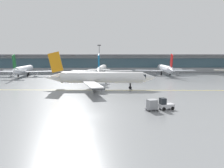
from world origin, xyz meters
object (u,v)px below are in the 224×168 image
object	(u,v)px
cargo_dolly_lead	(152,105)
apron_light_mast_1	(99,58)
gate_airplane_1	(24,70)
gate_airplane_2	(102,69)
baggage_tug	(165,105)
gate_airplane_3	(165,69)
taxiing_regional_jet	(100,78)

from	to	relation	value
cargo_dolly_lead	apron_light_mast_1	xyz separation A→B (m)	(-11.22, 82.00, 6.88)
gate_airplane_1	gate_airplane_2	distance (m)	34.44
gate_airplane_2	baggage_tug	world-z (taller)	gate_airplane_2
gate_airplane_3	cargo_dolly_lead	world-z (taller)	gate_airplane_3
gate_airplane_2	baggage_tug	size ratio (longest dim) A/B	10.50
gate_airplane_2	gate_airplane_3	size ratio (longest dim) A/B	1.00
gate_airplane_1	gate_airplane_2	size ratio (longest dim) A/B	0.98
gate_airplane_3	gate_airplane_1	bearing A→B (deg)	96.09
gate_airplane_2	cargo_dolly_lead	world-z (taller)	gate_airplane_2
gate_airplane_3	taxiing_regional_jet	world-z (taller)	taxiing_regional_jet
gate_airplane_2	taxiing_regional_jet	bearing A→B (deg)	-175.02
gate_airplane_3	baggage_tug	xyz separation A→B (m)	(-17.20, -67.80, -2.10)
gate_airplane_2	taxiing_regional_jet	xyz separation A→B (m)	(0.20, -40.71, 0.18)
gate_airplane_2	baggage_tug	distance (m)	66.79
gate_airplane_1	apron_light_mast_1	distance (m)	37.81
taxiing_regional_jet	cargo_dolly_lead	xyz separation A→B (m)	(9.56, -25.55, -2.11)
baggage_tug	cargo_dolly_lead	world-z (taller)	baggage_tug
taxiing_regional_jet	apron_light_mast_1	size ratio (longest dim) A/B	2.20
apron_light_mast_1	cargo_dolly_lead	bearing A→B (deg)	-82.21
gate_airplane_3	apron_light_mast_1	bearing A→B (deg)	68.52
taxiing_regional_jet	apron_light_mast_1	world-z (taller)	apron_light_mast_1
baggage_tug	apron_light_mast_1	bearing A→B (deg)	85.18
taxiing_regional_jet	apron_light_mast_1	bearing A→B (deg)	94.31
gate_airplane_3	apron_light_mast_1	world-z (taller)	apron_light_mast_1
baggage_tug	gate_airplane_3	bearing A→B (deg)	61.36
apron_light_mast_1	gate_airplane_2	bearing A→B (deg)	-84.70
gate_airplane_2	apron_light_mast_1	size ratio (longest dim) A/B	2.08
baggage_tug	apron_light_mast_1	xyz separation A→B (m)	(-13.75, 81.35, 7.04)
taxiing_regional_jet	baggage_tug	distance (m)	27.77
taxiing_regional_jet	apron_light_mast_1	distance (m)	56.68
gate_airplane_2	taxiing_regional_jet	size ratio (longest dim) A/B	0.94
gate_airplane_3	baggage_tug	size ratio (longest dim) A/B	10.51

